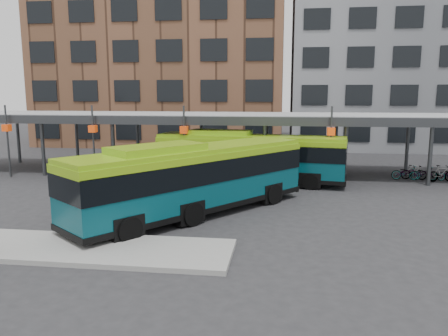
# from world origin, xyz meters

# --- Properties ---
(ground) EXTENTS (120.00, 120.00, 0.00)m
(ground) POSITION_xyz_m (0.00, 0.00, 0.00)
(ground) COLOR #28282B
(ground) RESTS_ON ground
(boarding_island) EXTENTS (14.00, 3.00, 0.18)m
(boarding_island) POSITION_xyz_m (-5.50, -3.00, 0.09)
(boarding_island) COLOR gray
(boarding_island) RESTS_ON ground
(canopy) EXTENTS (40.00, 6.53, 4.80)m
(canopy) POSITION_xyz_m (-0.06, 12.87, 3.91)
(canopy) COLOR #999B9E
(canopy) RESTS_ON ground
(building_brick) EXTENTS (26.00, 14.00, 22.00)m
(building_brick) POSITION_xyz_m (-10.00, 32.00, 11.00)
(building_brick) COLOR brown
(building_brick) RESTS_ON ground
(building_grey) EXTENTS (24.00, 14.00, 20.00)m
(building_grey) POSITION_xyz_m (16.00, 32.00, 10.00)
(building_grey) COLOR slate
(building_grey) RESTS_ON ground
(bus_front) EXTENTS (9.71, 11.38, 3.42)m
(bus_front) POSITION_xyz_m (-0.84, 2.17, 1.78)
(bus_front) COLOR #07434E
(bus_front) RESTS_ON ground
(bus_rear) EXTENTS (12.00, 4.32, 3.24)m
(bus_rear) POSITION_xyz_m (1.05, 10.14, 1.69)
(bus_rear) COLOR #07434E
(bus_rear) RESTS_ON ground
(bike_rack) EXTENTS (4.45, 1.47, 1.07)m
(bike_rack) POSITION_xyz_m (12.35, 12.11, 0.48)
(bike_rack) COLOR slate
(bike_rack) RESTS_ON ground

